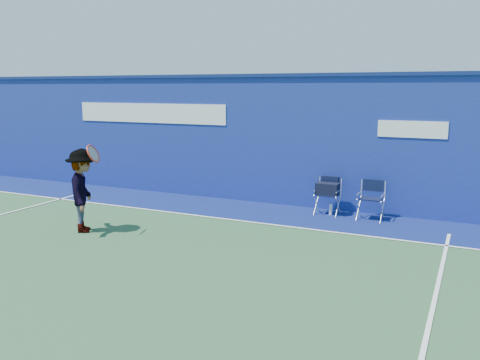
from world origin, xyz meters
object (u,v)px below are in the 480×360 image
at_px(directors_chair_left, 328,199).
at_px(tennis_player, 83,190).
at_px(water_bottle, 331,209).
at_px(directors_chair_right, 371,208).

height_order(directors_chair_left, tennis_player, tennis_player).
xyz_separation_m(directors_chair_left, water_bottle, (0.09, -0.04, -0.22)).
distance_m(directors_chair_right, water_bottle, 0.87).
xyz_separation_m(water_bottle, tennis_player, (-3.99, -3.28, 0.68)).
bearing_deg(directors_chair_right, directors_chair_left, 177.04).
relative_size(directors_chair_right, tennis_player, 0.48).
bearing_deg(water_bottle, directors_chair_right, -0.75).
distance_m(directors_chair_left, tennis_player, 5.14).
height_order(directors_chair_right, water_bottle, directors_chair_right).
height_order(directors_chair_left, directors_chair_right, directors_chair_right).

